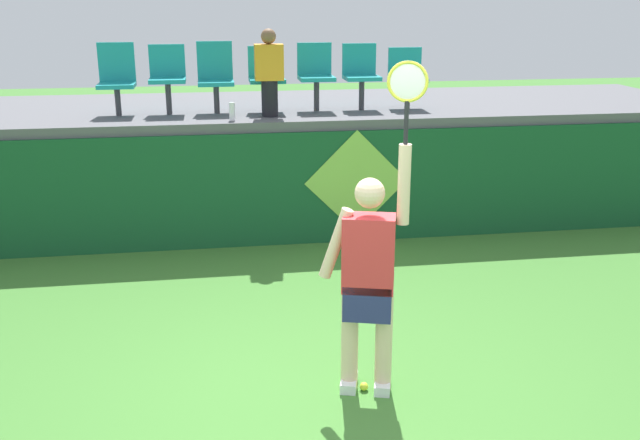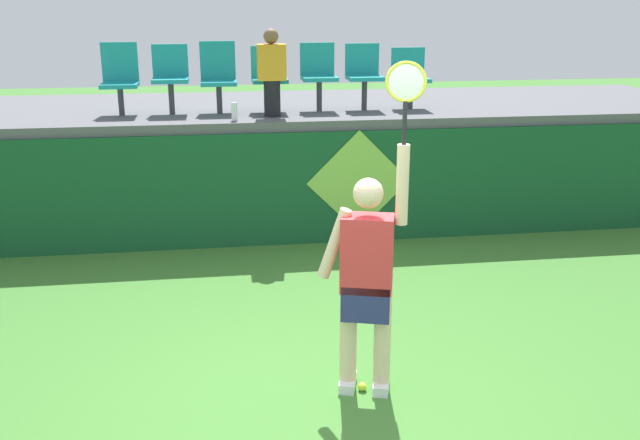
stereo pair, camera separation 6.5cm
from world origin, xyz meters
TOP-DOWN VIEW (x-y plane):
  - ground_plane at (0.00, 0.00)m, footprint 40.00×40.00m
  - court_back_wall at (0.00, 3.73)m, footprint 12.02×0.20m
  - spectator_platform at (0.00, 5.10)m, footprint 12.02×2.85m
  - tennis_player at (0.38, 0.19)m, footprint 0.74×0.35m
  - tennis_ball at (0.35, 0.16)m, footprint 0.07×0.07m
  - water_bottle at (-0.46, 3.88)m, footprint 0.07×0.07m
  - stadium_chair_0 at (-1.83, 4.54)m, footprint 0.44×0.42m
  - stadium_chair_1 at (-1.22, 4.53)m, footprint 0.44×0.42m
  - stadium_chair_2 at (-0.63, 4.54)m, footprint 0.44×0.42m
  - stadium_chair_3 at (0.01, 4.53)m, footprint 0.44×0.42m
  - stadium_chair_4 at (0.63, 4.54)m, footprint 0.44×0.42m
  - stadium_chair_5 at (1.22, 4.53)m, footprint 0.44×0.42m
  - stadium_chair_6 at (1.83, 4.53)m, footprint 0.44×0.42m
  - spectator_0 at (0.01, 4.12)m, footprint 0.34×0.20m
  - wall_signage_mount at (0.99, 3.62)m, footprint 1.27×0.01m

SIDE VIEW (x-z plane):
  - ground_plane at x=0.00m, z-range 0.00..0.00m
  - wall_signage_mount at x=0.99m, z-range -0.70..0.70m
  - tennis_ball at x=0.35m, z-range 0.00..0.07m
  - court_back_wall at x=0.00m, z-range 0.00..1.38m
  - tennis_player at x=0.38m, z-range -0.31..2.19m
  - spectator_platform at x=0.00m, z-range 1.38..1.50m
  - water_bottle at x=-0.46m, z-range 1.50..1.71m
  - stadium_chair_6 at x=1.83m, z-range 1.55..2.32m
  - stadium_chair_3 at x=0.01m, z-range 1.55..2.36m
  - stadium_chair_0 at x=-1.83m, z-range 1.53..2.40m
  - stadium_chair_2 at x=-0.63m, z-range 1.53..2.40m
  - stadium_chair_5 at x=1.22m, z-range 1.56..2.38m
  - stadium_chair_4 at x=0.63m, z-range 1.56..2.40m
  - stadium_chair_1 at x=-1.22m, z-range 1.56..2.40m
  - spectator_0 at x=0.01m, z-range 1.52..2.56m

